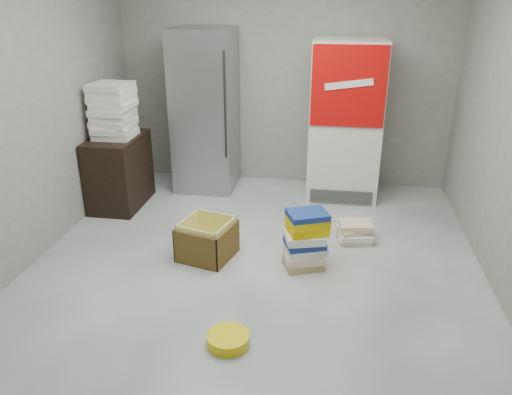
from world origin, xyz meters
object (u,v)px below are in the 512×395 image
object	(u,v)px
wood_shelf	(119,171)
cardboard_box	(207,242)
steel_fridge	(205,111)
phonebook_stack_main	(305,240)
coke_cooler	(345,120)

from	to	relation	value
wood_shelf	cardboard_box	world-z (taller)	wood_shelf
steel_fridge	phonebook_stack_main	world-z (taller)	steel_fridge
steel_fridge	phonebook_stack_main	distance (m)	2.34
steel_fridge	phonebook_stack_main	xyz separation A→B (m)	(1.34, -1.80, -0.68)
cardboard_box	phonebook_stack_main	bearing A→B (deg)	12.04
coke_cooler	cardboard_box	bearing A→B (deg)	-124.82
phonebook_stack_main	cardboard_box	world-z (taller)	phonebook_stack_main
coke_cooler	steel_fridge	bearing A→B (deg)	179.82
steel_fridge	coke_cooler	bearing A→B (deg)	-0.18
coke_cooler	wood_shelf	distance (m)	2.63
steel_fridge	coke_cooler	xyz separation A→B (m)	(1.65, -0.01, -0.05)
phonebook_stack_main	cardboard_box	bearing A→B (deg)	153.33
steel_fridge	cardboard_box	bearing A→B (deg)	-76.12
steel_fridge	cardboard_box	world-z (taller)	steel_fridge
steel_fridge	phonebook_stack_main	bearing A→B (deg)	-53.39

